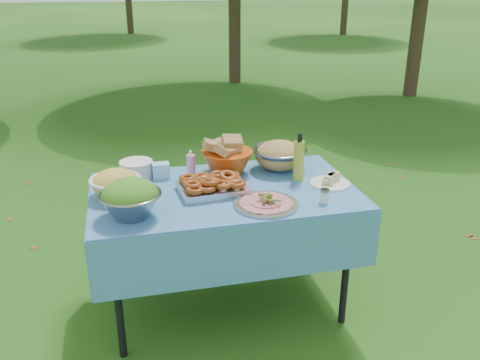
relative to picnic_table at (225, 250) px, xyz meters
name	(u,v)px	position (x,y,z in m)	size (l,w,h in m)	color
ground	(226,304)	(0.00, 0.00, -0.38)	(80.00, 80.00, 0.00)	#143A0A
picnic_table	(225,250)	(0.00, 0.00, 0.00)	(1.46, 0.86, 0.76)	#7CC2EE
salad_bowl	(130,198)	(-0.52, -0.22, 0.48)	(0.30, 0.30, 0.20)	gray
pasta_bowl_white	(115,183)	(-0.59, 0.05, 0.46)	(0.27, 0.27, 0.15)	white
plate_stack	(136,169)	(-0.46, 0.32, 0.43)	(0.19, 0.19, 0.10)	white
wipes_box	(161,170)	(-0.32, 0.27, 0.43)	(0.10, 0.07, 0.09)	#9FDEF8
sanitizer_bottle	(191,162)	(-0.14, 0.28, 0.45)	(0.05, 0.05, 0.15)	pink
bread_bowl	(227,156)	(0.07, 0.27, 0.48)	(0.31, 0.31, 0.21)	#CC480E
pasta_bowl_steel	(280,155)	(0.40, 0.26, 0.47)	(0.33, 0.33, 0.18)	gray
fried_tray	(213,185)	(-0.07, -0.02, 0.42)	(0.36, 0.26, 0.09)	#B9B9BE
charcuterie_platter	(266,199)	(0.17, -0.25, 0.42)	(0.34, 0.34, 0.08)	#A6A9AD
oil_bottle	(299,157)	(0.45, 0.05, 0.52)	(0.06, 0.06, 0.28)	#A5B12C
cheese_plate	(330,179)	(0.61, -0.06, 0.41)	(0.23, 0.23, 0.06)	white
shaker	(325,196)	(0.48, -0.29, 0.42)	(0.05, 0.05, 0.08)	silver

